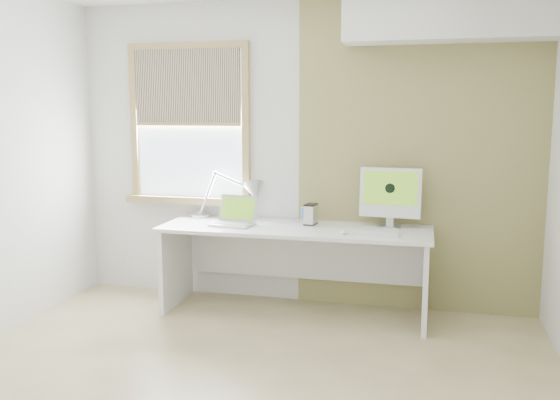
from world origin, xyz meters
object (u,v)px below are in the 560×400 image
(laptop, at_px, (235,218))
(imac, at_px, (390,194))
(desk_lamp, at_px, (244,194))
(external_drive, at_px, (311,214))
(desk, at_px, (296,249))

(laptop, relative_size, imac, 0.74)
(desk_lamp, bearing_deg, external_drive, -10.29)
(external_drive, xyz_separation_m, imac, (0.64, 0.05, 0.18))
(desk_lamp, relative_size, imac, 1.48)
(external_drive, height_order, imac, imac)
(external_drive, relative_size, imac, 0.35)
(desk_lamp, distance_m, laptop, 0.30)
(desk_lamp, xyz_separation_m, external_drive, (0.61, -0.11, -0.13))
(desk, relative_size, imac, 4.41)
(desk_lamp, distance_m, imac, 1.26)
(desk, height_order, external_drive, external_drive)
(imac, bearing_deg, laptop, -170.99)
(desk_lamp, height_order, laptop, desk_lamp)
(desk_lamp, height_order, imac, imac)
(desk, bearing_deg, laptop, -172.00)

